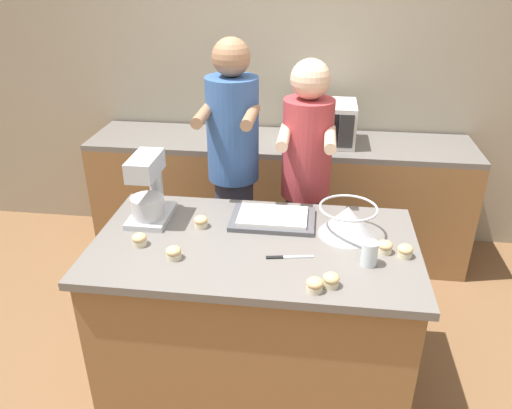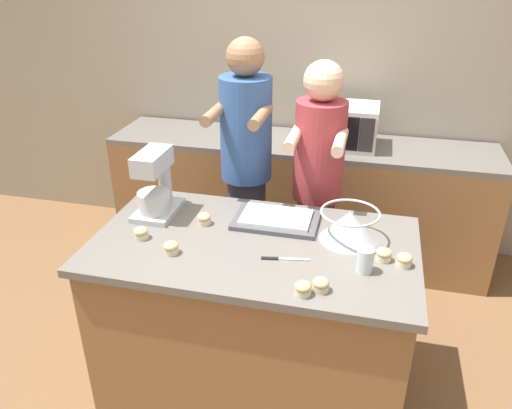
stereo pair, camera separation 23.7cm
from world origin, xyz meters
TOP-DOWN VIEW (x-y plane):
  - ground_plane at (0.00, 0.00)m, footprint 16.00×16.00m
  - back_wall at (0.00, 1.76)m, footprint 10.00×0.06m
  - island_counter at (0.00, 0.00)m, footprint 1.57×0.89m
  - back_counter at (0.00, 1.41)m, footprint 2.80×0.60m
  - person_left at (-0.22, 0.70)m, footprint 0.32×0.49m
  - person_right at (0.22, 0.70)m, footprint 0.31×0.49m
  - stand_mixer at (-0.57, 0.17)m, footprint 0.20×0.30m
  - mixing_bowl at (0.44, 0.13)m, footprint 0.29×0.29m
  - baking_tray at (0.07, 0.22)m, footprint 0.43×0.29m
  - microwave_oven at (0.29, 1.41)m, footprint 0.48×0.36m
  - drinking_glass at (0.53, -0.13)m, footprint 0.07×0.07m
  - knife at (0.16, -0.12)m, footprint 0.22×0.05m
  - cupcake_0 at (0.61, -0.02)m, footprint 0.07×0.07m
  - cupcake_1 at (0.36, -0.32)m, footprint 0.07×0.07m
  - cupcake_2 at (0.70, -0.04)m, footprint 0.07×0.07m
  - cupcake_3 at (-0.54, -0.10)m, footprint 0.07×0.07m
  - cupcake_4 at (-0.29, 0.11)m, footprint 0.07×0.07m
  - cupcake_5 at (-0.35, -0.19)m, footprint 0.07×0.07m
  - cupcake_6 at (0.30, -0.36)m, footprint 0.07×0.07m

SIDE VIEW (x-z plane):
  - ground_plane at x=0.00m, z-range 0.00..0.00m
  - island_counter at x=0.00m, z-range 0.00..0.90m
  - back_counter at x=0.00m, z-range 0.00..0.92m
  - person_right at x=0.22m, z-range 0.06..1.71m
  - knife at x=0.16m, z-range 0.90..0.90m
  - baking_tray at x=0.07m, z-range 0.90..0.94m
  - cupcake_0 at x=0.61m, z-range 0.90..0.96m
  - cupcake_1 at x=0.36m, z-range 0.90..0.96m
  - cupcake_2 at x=0.70m, z-range 0.90..0.96m
  - cupcake_3 at x=-0.54m, z-range 0.90..0.96m
  - cupcake_4 at x=-0.29m, z-range 0.90..0.96m
  - cupcake_5 at x=-0.35m, z-range 0.90..0.96m
  - cupcake_6 at x=0.30m, z-range 0.90..0.96m
  - person_left at x=-0.22m, z-range 0.06..1.81m
  - drinking_glass at x=0.53m, z-range 0.90..1.01m
  - mixing_bowl at x=0.44m, z-range 0.90..1.06m
  - stand_mixer at x=-0.57m, z-range 0.88..1.23m
  - microwave_oven at x=0.29m, z-range 0.92..1.21m
  - back_wall at x=0.00m, z-range 0.00..2.70m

